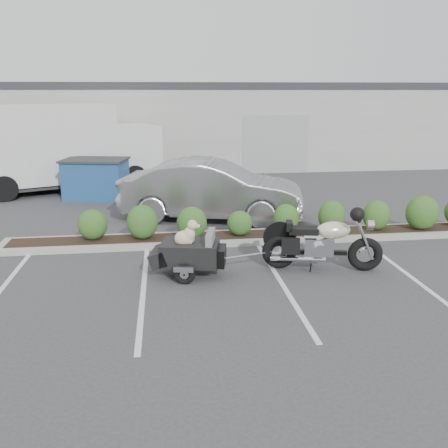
{
  "coord_description": "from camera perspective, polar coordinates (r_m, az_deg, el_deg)",
  "views": [
    {
      "loc": [
        -1.02,
        -9.1,
        3.68
      ],
      "look_at": [
        0.28,
        1.15,
        0.75
      ],
      "focal_mm": 38.0,
      "sensor_mm": 36.0,
      "label": 1
    }
  ],
  "objects": [
    {
      "name": "pet_trailer",
      "position": [
        9.67,
        -4.19,
        -3.36
      ],
      "size": [
        2.04,
        1.17,
        1.2
      ],
      "rotation": [
        0.0,
        0.0,
        -0.21
      ],
      "color": "black",
      "rests_on": "ground"
    },
    {
      "name": "planter_kerb",
      "position": [
        12.03,
        2.79,
        -1.62
      ],
      "size": [
        12.0,
        1.0,
        0.15
      ],
      "primitive_type": "cube",
      "color": "#9E9E93",
      "rests_on": "ground"
    },
    {
      "name": "sedan",
      "position": [
        13.84,
        -1.44,
        4.1
      ],
      "size": [
        5.55,
        3.15,
        1.73
      ],
      "primitive_type": "imported",
      "rotation": [
        0.0,
        0.0,
        1.3
      ],
      "color": "#9E9DA4",
      "rests_on": "ground"
    },
    {
      "name": "ground",
      "position": [
        9.87,
        -0.76,
        -6.07
      ],
      "size": [
        90.0,
        90.0,
        0.0
      ],
      "primitive_type": "plane",
      "color": "#38383A",
      "rests_on": "ground"
    },
    {
      "name": "motorcycle",
      "position": [
        10.14,
        11.73,
        -2.31
      ],
      "size": [
        2.51,
        1.08,
        1.45
      ],
      "rotation": [
        0.0,
        0.0,
        -0.21
      ],
      "color": "black",
      "rests_on": "ground"
    },
    {
      "name": "dumpster",
      "position": [
        17.09,
        -15.13,
        5.28
      ],
      "size": [
        2.37,
        1.84,
        1.4
      ],
      "rotation": [
        0.0,
        0.0,
        -0.2
      ],
      "color": "navy",
      "rests_on": "ground"
    },
    {
      "name": "delivery_truck",
      "position": [
        19.07,
        -17.99,
        8.57
      ],
      "size": [
        7.21,
        4.65,
        3.16
      ],
      "rotation": [
        0.0,
        0.0,
        0.39
      ],
      "color": "silver",
      "rests_on": "ground"
    },
    {
      "name": "building",
      "position": [
        26.17,
        -5.08,
        12.1
      ],
      "size": [
        26.0,
        10.0,
        4.0
      ],
      "primitive_type": "cube",
      "color": "#9EA099",
      "rests_on": "ground"
    }
  ]
}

